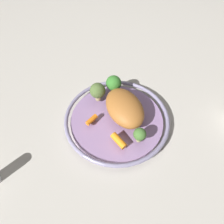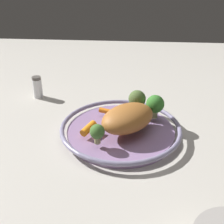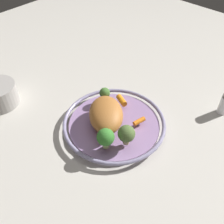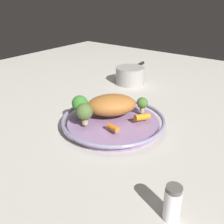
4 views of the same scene
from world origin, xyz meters
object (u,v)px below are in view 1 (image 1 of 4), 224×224
at_px(broccoli_floret_small, 98,91).
at_px(broccoli_floret_edge, 140,134).
at_px(baby_carrot_back, 119,141).
at_px(serving_bowl, 117,120).
at_px(broccoli_floret_mid, 114,83).
at_px(baby_carrot_right, 92,120).
at_px(roast_chicken_piece, 125,108).

bearing_deg(broccoli_floret_small, broccoli_floret_edge, -28.11).
bearing_deg(broccoli_floret_small, baby_carrot_back, -44.62).
bearing_deg(serving_bowl, broccoli_floret_small, 153.59).
bearing_deg(broccoli_floret_small, broccoli_floret_mid, 56.08).
distance_m(serving_bowl, broccoli_floret_edge, 0.12).
relative_size(baby_carrot_back, broccoli_floret_edge, 0.99).
height_order(baby_carrot_right, broccoli_floret_small, broccoli_floret_small).
bearing_deg(broccoli_floret_mid, serving_bowl, -60.80).
bearing_deg(baby_carrot_back, broccoli_floret_edge, 31.08).
bearing_deg(broccoli_floret_small, serving_bowl, -26.41).
bearing_deg(broccoli_floret_edge, roast_chicken_piece, 136.12).
relative_size(roast_chicken_piece, broccoli_floret_edge, 3.10).
distance_m(baby_carrot_right, broccoli_floret_edge, 0.16).
bearing_deg(broccoli_floret_edge, baby_carrot_back, -148.92).
distance_m(baby_carrot_back, broccoli_floret_edge, 0.06).
height_order(broccoli_floret_small, broccoli_floret_mid, broccoli_floret_mid).
height_order(roast_chicken_piece, broccoli_floret_mid, broccoli_floret_mid).
relative_size(serving_bowl, broccoli_floret_mid, 4.87).
relative_size(baby_carrot_back, broccoli_floret_small, 0.76).
distance_m(serving_bowl, roast_chicken_piece, 0.06).
bearing_deg(broccoli_floret_mid, roast_chicken_piece, -46.97).
height_order(baby_carrot_back, broccoli_floret_edge, broccoli_floret_edge).
height_order(serving_bowl, broccoli_floret_small, broccoli_floret_small).
xyz_separation_m(serving_bowl, broccoli_floret_mid, (-0.05, 0.10, 0.06)).
distance_m(baby_carrot_back, broccoli_floret_mid, 0.21).
bearing_deg(serving_bowl, broccoli_floret_mid, 119.20).
height_order(baby_carrot_back, broccoli_floret_small, broccoli_floret_small).
bearing_deg(broccoli_floret_edge, baby_carrot_right, 178.29).
bearing_deg(baby_carrot_back, roast_chicken_piece, 102.99).
xyz_separation_m(serving_bowl, baby_carrot_back, (0.04, -0.08, 0.03)).
relative_size(roast_chicken_piece, baby_carrot_back, 3.15).
relative_size(broccoli_floret_small, broccoli_floret_edge, 1.30).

